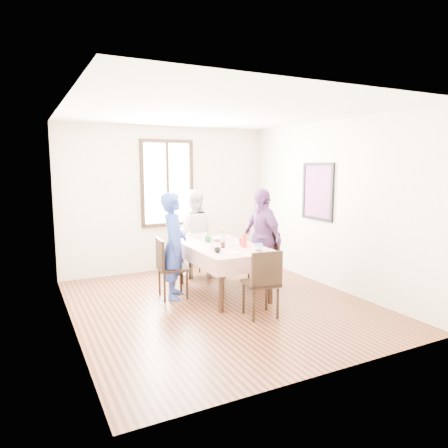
# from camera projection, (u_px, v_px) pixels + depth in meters

# --- Properties ---
(ground) EXTENTS (4.50, 4.50, 0.00)m
(ground) POSITION_uv_depth(u_px,v_px,m) (220.00, 304.00, 5.89)
(ground) COLOR #33180E
(ground) RESTS_ON ground
(back_wall) EXTENTS (4.00, 0.00, 4.00)m
(back_wall) POSITION_uv_depth(u_px,v_px,m) (167.00, 199.00, 7.69)
(back_wall) COLOR beige
(back_wall) RESTS_ON ground
(right_wall) EXTENTS (0.00, 4.50, 4.50)m
(right_wall) POSITION_uv_depth(u_px,v_px,m) (330.00, 205.00, 6.59)
(right_wall) COLOR beige
(right_wall) RESTS_ON ground
(window_frame) EXTENTS (1.02, 0.06, 1.62)m
(window_frame) POSITION_uv_depth(u_px,v_px,m) (167.00, 183.00, 7.62)
(window_frame) COLOR black
(window_frame) RESTS_ON back_wall
(window_pane) EXTENTS (0.90, 0.02, 1.50)m
(window_pane) POSITION_uv_depth(u_px,v_px,m) (167.00, 183.00, 7.63)
(window_pane) COLOR white
(window_pane) RESTS_ON back_wall
(art_poster) EXTENTS (0.04, 0.76, 0.96)m
(art_poster) POSITION_uv_depth(u_px,v_px,m) (318.00, 192.00, 6.82)
(art_poster) COLOR red
(art_poster) RESTS_ON right_wall
(dining_table) EXTENTS (0.92, 1.62, 0.75)m
(dining_table) POSITION_uv_depth(u_px,v_px,m) (223.00, 270.00, 6.34)
(dining_table) COLOR black
(dining_table) RESTS_ON ground
(tablecloth) EXTENTS (1.04, 1.74, 0.01)m
(tablecloth) POSITION_uv_depth(u_px,v_px,m) (223.00, 246.00, 6.29)
(tablecloth) COLOR #5C0400
(tablecloth) RESTS_ON dining_table
(chair_left) EXTENTS (0.46, 0.46, 0.91)m
(chair_left) POSITION_uv_depth(u_px,v_px,m) (173.00, 268.00, 6.13)
(chair_left) COLOR black
(chair_left) RESTS_ON ground
(chair_right) EXTENTS (0.47, 0.47, 0.91)m
(chair_right) POSITION_uv_depth(u_px,v_px,m) (262.00, 259.00, 6.72)
(chair_right) COLOR black
(chair_right) RESTS_ON ground
(chair_far) EXTENTS (0.42, 0.42, 0.91)m
(chair_far) POSITION_uv_depth(u_px,v_px,m) (195.00, 251.00, 7.32)
(chair_far) COLOR black
(chair_far) RESTS_ON ground
(chair_near) EXTENTS (0.47, 0.47, 0.91)m
(chair_near) POSITION_uv_depth(u_px,v_px,m) (261.00, 283.00, 5.35)
(chair_near) COLOR black
(chair_near) RESTS_ON ground
(person_left) EXTENTS (0.59, 0.69, 1.59)m
(person_left) POSITION_uv_depth(u_px,v_px,m) (174.00, 246.00, 6.09)
(person_left) COLOR #293D97
(person_left) RESTS_ON ground
(person_far) EXTENTS (0.93, 0.84, 1.56)m
(person_far) POSITION_uv_depth(u_px,v_px,m) (195.00, 234.00, 7.25)
(person_far) COLOR white
(person_far) RESTS_ON ground
(person_right) EXTENTS (0.44, 0.97, 1.62)m
(person_right) POSITION_uv_depth(u_px,v_px,m) (262.00, 238.00, 6.66)
(person_right) COLOR #643771
(person_right) RESTS_ON ground
(mug_black) EXTENTS (0.10, 0.10, 0.07)m
(mug_black) POSITION_uv_depth(u_px,v_px,m) (218.00, 250.00, 5.75)
(mug_black) COLOR black
(mug_black) RESTS_ON tablecloth
(mug_flag) EXTENTS (0.12, 0.12, 0.09)m
(mug_flag) POSITION_uv_depth(u_px,v_px,m) (242.00, 242.00, 6.33)
(mug_flag) COLOR red
(mug_flag) RESTS_ON tablecloth
(mug_green) EXTENTS (0.14, 0.14, 0.08)m
(mug_green) POSITION_uv_depth(u_px,v_px,m) (208.00, 240.00, 6.52)
(mug_green) COLOR #0C7226
(mug_green) RESTS_ON tablecloth
(serving_bowl) EXTENTS (0.29, 0.29, 0.06)m
(serving_bowl) POSITION_uv_depth(u_px,v_px,m) (218.00, 239.00, 6.66)
(serving_bowl) COLOR white
(serving_bowl) RESTS_ON tablecloth
(juice_carton) EXTENTS (0.06, 0.06, 0.20)m
(juice_carton) POSITION_uv_depth(u_px,v_px,m) (244.00, 241.00, 6.13)
(juice_carton) COLOR red
(juice_carton) RESTS_ON tablecloth
(butter_tub) EXTENTS (0.11, 0.11, 0.06)m
(butter_tub) POSITION_uv_depth(u_px,v_px,m) (259.00, 246.00, 6.05)
(butter_tub) COLOR white
(butter_tub) RESTS_ON tablecloth
(jam_jar) EXTENTS (0.06, 0.06, 0.09)m
(jam_jar) POSITION_uv_depth(u_px,v_px,m) (223.00, 245.00, 6.08)
(jam_jar) COLOR black
(jam_jar) RESTS_ON tablecloth
(drinking_glass) EXTENTS (0.07, 0.07, 0.10)m
(drinking_glass) POSITION_uv_depth(u_px,v_px,m) (213.00, 247.00, 5.92)
(drinking_glass) COLOR silver
(drinking_glass) RESTS_ON tablecloth
(smartphone) EXTENTS (0.06, 0.12, 0.01)m
(smartphone) POSITION_uv_depth(u_px,v_px,m) (259.00, 251.00, 5.87)
(smartphone) COLOR black
(smartphone) RESTS_ON tablecloth
(flower_vase) EXTENTS (0.08, 0.08, 0.16)m
(flower_vase) POSITION_uv_depth(u_px,v_px,m) (223.00, 239.00, 6.36)
(flower_vase) COLOR silver
(flower_vase) RESTS_ON tablecloth
(plate_right) EXTENTS (0.20, 0.20, 0.01)m
(plate_right) POSITION_uv_depth(u_px,v_px,m) (238.00, 242.00, 6.52)
(plate_right) COLOR white
(plate_right) RESTS_ON tablecloth
(plate_far) EXTENTS (0.20, 0.20, 0.01)m
(plate_far) POSITION_uv_depth(u_px,v_px,m) (207.00, 238.00, 6.85)
(plate_far) COLOR white
(plate_far) RESTS_ON tablecloth
(plate_near) EXTENTS (0.20, 0.20, 0.01)m
(plate_near) POSITION_uv_depth(u_px,v_px,m) (236.00, 253.00, 5.74)
(plate_near) COLOR white
(plate_near) RESTS_ON tablecloth
(butter_lid) EXTENTS (0.12, 0.12, 0.01)m
(butter_lid) POSITION_uv_depth(u_px,v_px,m) (259.00, 244.00, 6.05)
(butter_lid) COLOR blue
(butter_lid) RESTS_ON butter_tub
(flower_bunch) EXTENTS (0.09, 0.09, 0.10)m
(flower_bunch) POSITION_uv_depth(u_px,v_px,m) (223.00, 231.00, 6.34)
(flower_bunch) COLOR yellow
(flower_bunch) RESTS_ON flower_vase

